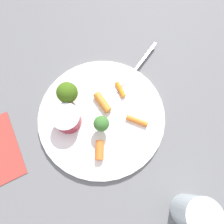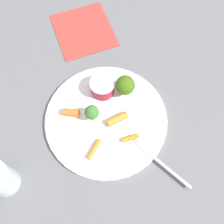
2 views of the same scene
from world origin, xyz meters
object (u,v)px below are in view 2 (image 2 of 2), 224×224
Objects in this scene: broccoli_floret_1 at (125,85)px; napkin at (84,30)px; sauce_cup at (102,87)px; carrot_stick_0 at (117,119)px; carrot_stick_3 at (71,113)px; broccoli_floret_0 at (92,113)px; carrot_stick_1 at (130,138)px; carrot_stick_2 at (94,149)px; plate at (106,119)px; fork at (157,160)px.

napkin is at bearing 165.92° from broccoli_floret_1.
sauce_cup reaches higher than carrot_stick_0.
napkin is (-0.19, 0.19, -0.02)m from carrot_stick_3.
carrot_stick_3 is 0.23× the size of napkin.
carrot_stick_0 is at bearing -18.56° from sauce_cup.
broccoli_floret_0 reaches higher than carrot_stick_1.
carrot_stick_2 is 1.24× the size of carrot_stick_3.
plate is 4.75× the size of broccoli_floret_1.
broccoli_floret_1 is 0.19m from fork.
carrot_stick_2 is (0.06, -0.15, -0.03)m from broccoli_floret_1.
carrot_stick_0 is 0.13m from fork.
napkin is (-0.23, 0.06, -0.05)m from broccoli_floret_1.
broccoli_floret_1 is 0.34× the size of fork.
fork is at bearing 6.16° from plate.
carrot_stick_0 reaches higher than plate.
carrot_stick_1 reaches higher than napkin.
plate is 1.71× the size of napkin.
carrot_stick_0 is 0.06m from carrot_stick_1.
carrot_stick_3 reaches higher than fork.
carrot_stick_2 reaches higher than plate.
fork is at bearing 7.06° from carrot_stick_1.
plate is at bearing 118.85° from carrot_stick_2.
carrot_stick_0 and carrot_stick_3 have the same top height.
carrot_stick_0 is 1.28× the size of carrot_stick_3.
carrot_stick_2 is at bearing -35.91° from napkin.
sauce_cup is 0.10m from carrot_stick_3.
carrot_stick_0 is at bearing 38.96° from carrot_stick_3.
broccoli_floret_0 reaches higher than carrot_stick_3.
broccoli_floret_0 is at bearing -163.17° from carrot_stick_1.
carrot_stick_2 is (0.04, -0.07, 0.01)m from plate.
plate is 0.09m from carrot_stick_3.
carrot_stick_3 is at bearing -45.90° from napkin.
sauce_cup is 0.06m from broccoli_floret_1.
carrot_stick_0 reaches higher than napkin.
carrot_stick_0 is at bearing 41.02° from broccoli_floret_0.
sauce_cup is 1.23× the size of broccoli_floret_0.
carrot_stick_2 is at bearing -114.21° from carrot_stick_1.
sauce_cup is at bearing -26.51° from napkin.
sauce_cup is 0.16m from carrot_stick_2.
broccoli_floret_0 reaches higher than carrot_stick_0.
carrot_stick_3 is (-0.04, -0.14, -0.03)m from broccoli_floret_1.
broccoli_floret_0 is 0.29× the size of napkin.
sauce_cup is at bearing 161.44° from carrot_stick_0.
sauce_cup is 0.22m from fork.
sauce_cup reaches higher than napkin.
plate is 5.72× the size of carrot_stick_0.
carrot_stick_0 is at bearing 36.30° from plate.
carrot_stick_1 is 0.15m from carrot_stick_3.
napkin is (-0.23, 0.16, -0.04)m from broccoli_floret_0.
carrot_stick_3 is (-0.09, -0.07, -0.00)m from carrot_stick_0.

